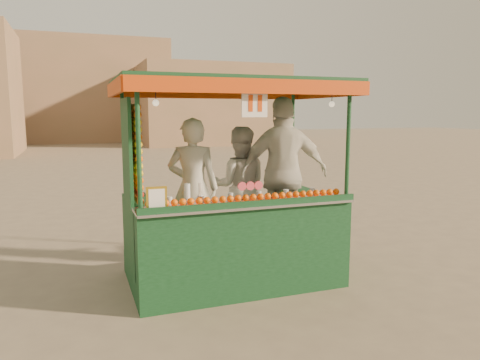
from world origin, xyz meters
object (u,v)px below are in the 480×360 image
object	(u,v)px
vendor_middle	(239,186)
vendor_right	(284,173)
juice_cart	(228,220)
vendor_left	(193,188)

from	to	relation	value
vendor_middle	vendor_right	xyz separation A→B (m)	(0.48, -0.33, 0.19)
juice_cart	vendor_middle	size ratio (longest dim) A/B	1.68
juice_cart	vendor_right	size ratio (longest dim) A/B	1.35
vendor_middle	vendor_right	world-z (taller)	vendor_right
juice_cart	vendor_left	size ratio (longest dim) A/B	1.56
juice_cart	vendor_middle	world-z (taller)	juice_cart
vendor_middle	vendor_right	distance (m)	0.61
juice_cart	vendor_right	distance (m)	1.00
juice_cart	vendor_right	xyz separation A→B (m)	(0.84, 0.27, 0.47)
vendor_left	vendor_middle	bearing A→B (deg)	-134.66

